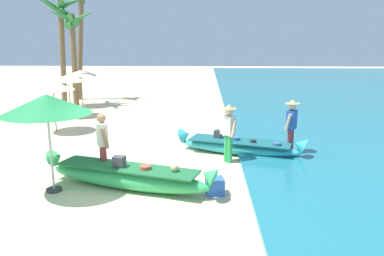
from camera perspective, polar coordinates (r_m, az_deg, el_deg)
name	(u,v)px	position (r m, az deg, el deg)	size (l,w,h in m)	color
ground_plane	(143,186)	(9.21, -7.41, -8.70)	(80.00, 80.00, 0.00)	beige
boat_green_foreground	(128,176)	(9.03, -9.73, -7.22)	(4.31, 1.90, 0.81)	#38B760
boat_cyan_midground	(239,146)	(11.60, 7.20, -2.74)	(3.92, 1.89, 0.73)	#33B2BC
person_vendor_hatted	(229,129)	(10.61, 5.56, -0.17)	(0.49, 0.55, 1.68)	green
person_tourist_customer	(103,143)	(9.45, -13.38, -2.22)	(0.41, 0.58, 1.70)	#B2383D
person_vendor_assistant	(291,123)	(11.59, 14.82, 0.70)	(0.47, 0.57, 1.71)	#B2383D
patio_umbrella_large	(46,105)	(8.88, -21.18, 3.32)	(1.96, 1.96, 2.26)	#B7B7BC
parasol_row_0	(53,86)	(14.90, -20.36, 6.02)	(1.60, 1.60, 1.91)	#8E6B47
parasol_row_1	(68,78)	(17.73, -18.22, 7.24)	(1.60, 1.60, 1.91)	#8E6B47
parasol_row_2	(81,73)	(20.23, -16.49, 8.04)	(1.60, 1.60, 1.91)	#8E6B47
palm_tree_tall_inland	(73,29)	(20.26, -17.60, 14.11)	(2.33, 2.76, 4.96)	brown
palm_tree_leaning_seaward	(82,8)	(22.58, -16.38, 17.05)	(2.83, 2.71, 6.45)	brown
palm_tree_mid_cluster	(61,16)	(21.03, -19.23, 15.74)	(2.85, 2.81, 5.67)	brown
cooler_box	(215,186)	(8.64, 3.46, -8.77)	(0.41, 0.39, 0.38)	blue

